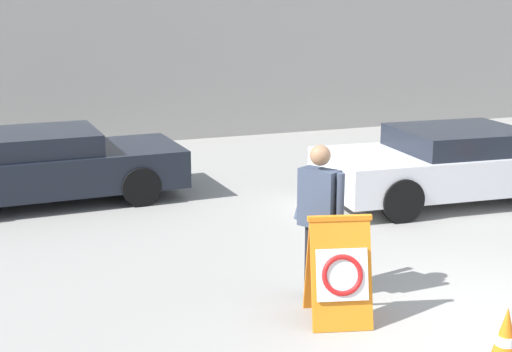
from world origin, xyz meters
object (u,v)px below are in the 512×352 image
object	(u,v)px
security_guard	(319,214)
barricade_sign	(339,270)
traffic_cone_mid	(505,346)
parked_car_front_coupe	(43,165)
parked_car_rear_sedan	(449,163)

from	to	relation	value
security_guard	barricade_sign	bearing A→B (deg)	144.63
traffic_cone_mid	parked_car_front_coupe	size ratio (longest dim) A/B	0.16
barricade_sign	parked_car_rear_sedan	size ratio (longest dim) A/B	0.26
barricade_sign	traffic_cone_mid	bearing A→B (deg)	-50.21
parked_car_front_coupe	barricade_sign	bearing A→B (deg)	-69.21
barricade_sign	security_guard	xyz separation A→B (m)	(0.06, 0.62, 0.41)
barricade_sign	parked_car_front_coupe	xyz separation A→B (m)	(-2.45, 5.85, 0.05)
barricade_sign	security_guard	distance (m)	0.74
security_guard	traffic_cone_mid	xyz separation A→B (m)	(0.69, -2.26, -0.62)
barricade_sign	parked_car_rear_sedan	world-z (taller)	parked_car_rear_sedan
traffic_cone_mid	parked_car_front_coupe	bearing A→B (deg)	113.17
security_guard	parked_car_front_coupe	xyz separation A→B (m)	(-2.51, 5.23, -0.36)
security_guard	parked_car_front_coupe	distance (m)	5.81
barricade_sign	security_guard	size ratio (longest dim) A/B	0.65
parked_car_rear_sedan	parked_car_front_coupe	bearing A→B (deg)	-15.84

